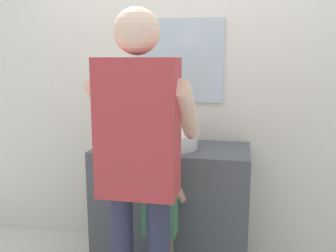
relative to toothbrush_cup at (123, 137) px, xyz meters
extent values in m
cube|color=silver|center=(0.37, 0.31, 0.40)|extent=(4.40, 0.08, 2.70)
cube|color=silver|center=(0.37, 0.26, 0.56)|extent=(0.68, 0.02, 0.63)
cube|color=#4C5156|center=(0.37, -0.01, -0.50)|extent=(1.10, 0.54, 0.89)
cylinder|color=silver|center=(0.37, -0.03, 0.00)|extent=(0.38, 0.38, 0.11)
cylinder|color=beige|center=(0.37, -0.03, 0.01)|extent=(0.31, 0.31, 0.09)
cylinder|color=#B7BABF|center=(0.37, 0.21, 0.04)|extent=(0.03, 0.03, 0.18)
cylinder|color=#B7BABF|center=(0.37, 0.15, 0.12)|extent=(0.02, 0.12, 0.02)
cylinder|color=#B7BABF|center=(0.30, 0.21, -0.03)|extent=(0.04, 0.04, 0.05)
cylinder|color=#B7BABF|center=(0.44, 0.21, -0.03)|extent=(0.04, 0.04, 0.05)
cylinder|color=#4C8EB2|center=(0.00, 0.00, -0.01)|extent=(0.07, 0.07, 0.09)
cylinder|color=yellow|center=(-0.01, 0.01, 0.05)|extent=(0.03, 0.02, 0.17)
cube|color=white|center=(-0.01, 0.01, 0.14)|extent=(0.01, 0.02, 0.02)
cylinder|color=orange|center=(0.01, -0.01, 0.05)|extent=(0.02, 0.03, 0.17)
cube|color=white|center=(0.01, -0.01, 0.14)|extent=(0.01, 0.02, 0.02)
cube|color=#427F56|center=(0.37, -0.42, -0.33)|extent=(0.21, 0.12, 0.37)
sphere|color=#D8A884|center=(0.37, -0.42, -0.08)|extent=(0.12, 0.12, 0.12)
cylinder|color=#D8A884|center=(0.25, -0.32, -0.30)|extent=(0.05, 0.26, 0.20)
cylinder|color=#D8A884|center=(0.49, -0.32, -0.30)|extent=(0.05, 0.26, 0.20)
cube|color=#B7383D|center=(0.33, -0.75, 0.23)|extent=(0.41, 0.23, 0.71)
sphere|color=beige|center=(0.33, -0.75, 0.71)|extent=(0.23, 0.23, 0.23)
cylinder|color=beige|center=(0.11, -0.57, 0.29)|extent=(0.10, 0.49, 0.39)
cylinder|color=beige|center=(0.56, -0.57, 0.29)|extent=(0.10, 0.49, 0.39)
cylinder|color=#E5387F|center=(0.56, -0.38, 0.10)|extent=(0.01, 0.14, 0.03)
cube|color=white|center=(0.56, -0.31, 0.11)|extent=(0.01, 0.02, 0.02)
camera|label=1|loc=(0.84, -2.52, 0.58)|focal=39.04mm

